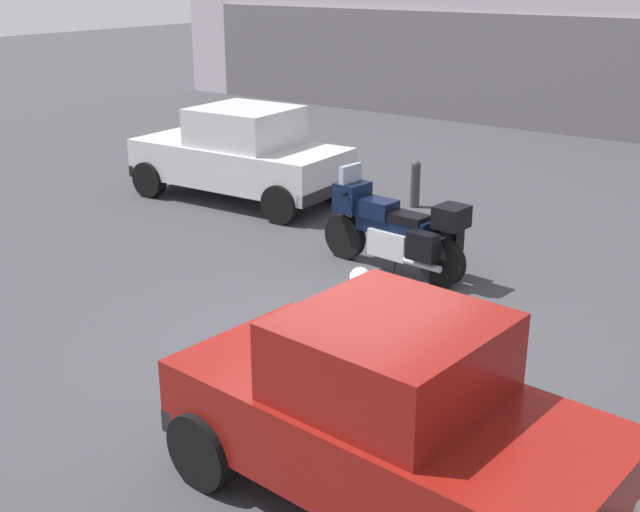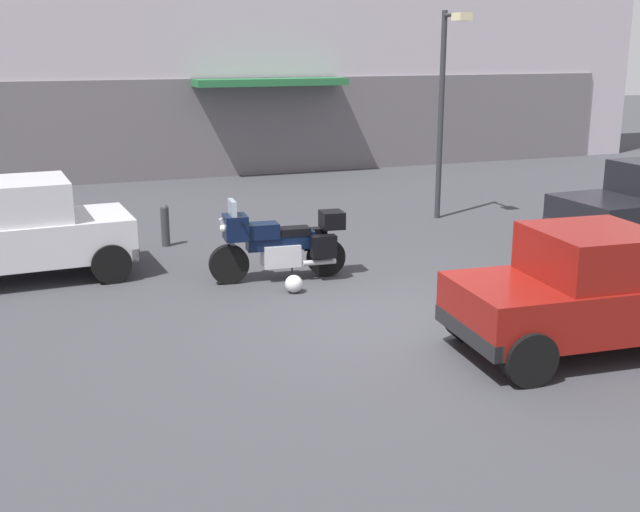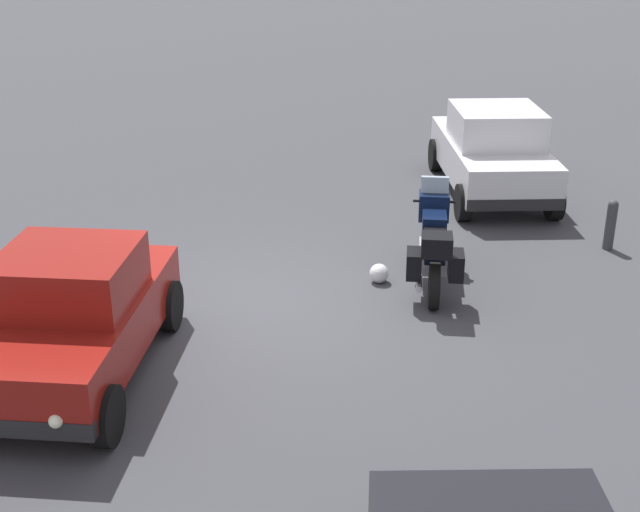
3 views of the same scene
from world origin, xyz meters
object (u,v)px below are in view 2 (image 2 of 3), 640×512
at_px(car_hatchback_near, 11,232).
at_px(bollard_curbside, 165,224).
at_px(car_compact_side, 590,292).
at_px(motorcycle, 281,243).
at_px(helmet, 294,284).
at_px(streetlamp_curbside, 445,94).

relative_size(car_hatchback_near, bollard_curbside, 4.85).
height_order(car_hatchback_near, car_compact_side, car_hatchback_near).
distance_m(motorcycle, helmet, 0.90).
bearing_deg(bollard_curbside, streetlamp_curbside, 2.79).
xyz_separation_m(motorcycle, bollard_curbside, (-1.37, 2.91, -0.19)).
height_order(helmet, streetlamp_curbside, streetlamp_curbside).
height_order(car_hatchback_near, streetlamp_curbside, streetlamp_curbside).
height_order(helmet, car_hatchback_near, car_hatchback_near).
xyz_separation_m(motorcycle, helmet, (-0.04, -0.75, -0.48)).
relative_size(car_compact_side, streetlamp_curbside, 0.81).
bearing_deg(helmet, streetlamp_curbside, 39.74).
relative_size(motorcycle, bollard_curbside, 2.78).
xyz_separation_m(helmet, car_compact_side, (2.65, -3.57, 0.63)).
height_order(motorcycle, car_compact_side, car_compact_side).
bearing_deg(car_compact_side, streetlamp_curbside, 78.60).
bearing_deg(motorcycle, streetlamp_curbside, -141.10).
distance_m(motorcycle, bollard_curbside, 3.22).
relative_size(motorcycle, streetlamp_curbside, 0.51).
bearing_deg(motorcycle, bollard_curbside, -60.02).
xyz_separation_m(car_compact_side, bollard_curbside, (-3.99, 7.24, -0.34)).
bearing_deg(car_hatchback_near, streetlamp_curbside, -172.10).
xyz_separation_m(car_hatchback_near, car_compact_side, (6.69, -5.83, -0.04)).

